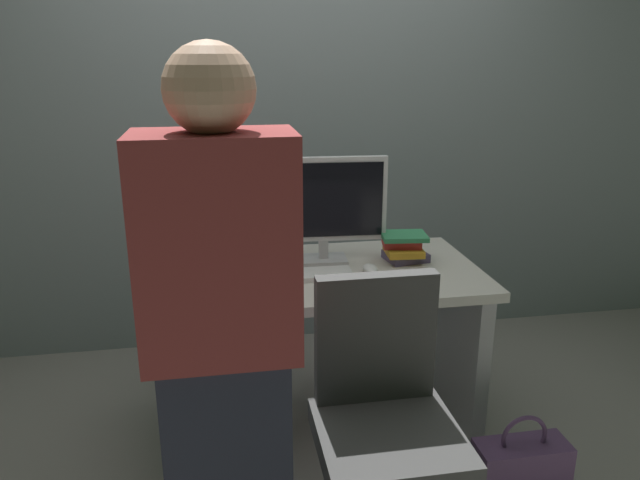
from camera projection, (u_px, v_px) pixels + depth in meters
name	position (u px, v px, depth m)	size (l,w,h in m)	color
ground_plane	(318.00, 424.00, 2.73)	(9.00, 9.00, 0.00)	gray
wall_back	(287.00, 74.00, 3.18)	(6.40, 0.10, 3.00)	gray
desk	(318.00, 322.00, 2.58)	(1.35, 0.73, 0.74)	beige
office_chair	(384.00, 439.00, 1.93)	(0.52, 0.52, 0.94)	black
person_at_desk	(223.00, 355.00, 1.60)	(0.40, 0.24, 1.64)	#262838
monitor	(324.00, 204.00, 2.54)	(0.54, 0.15, 0.46)	silver
keyboard	(299.00, 275.00, 2.43)	(0.43, 0.13, 0.02)	white
mouse	(370.00, 269.00, 2.48)	(0.06, 0.10, 0.03)	white
cup_near_keyboard	(201.00, 279.00, 2.28)	(0.07, 0.07, 0.10)	#D84C3F
cup_by_monitor	(195.00, 256.00, 2.56)	(0.08, 0.08, 0.08)	#D84C3F
book_stack	(404.00, 247.00, 2.61)	(0.21, 0.19, 0.12)	#594C72
handbag	(520.00, 473.00, 2.21)	(0.34, 0.14, 0.38)	#4C3356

